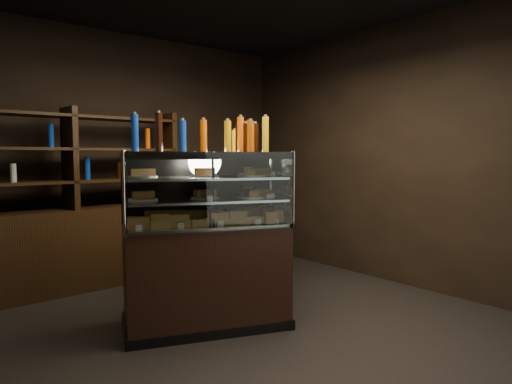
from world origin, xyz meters
The scene contains 7 objects.
ground centered at (0.00, 0.00, 0.00)m, with size 5.00×5.00×0.00m, color black.
room_shell centered at (0.00, 0.00, 1.94)m, with size 5.02×5.02×3.01m.
display_case centered at (0.33, 0.35, 0.51)m, with size 2.04×1.55×1.52m.
food_display centered at (0.33, 0.34, 1.10)m, with size 1.66×1.16×0.46m.
bottles_top centered at (0.32, 0.35, 1.65)m, with size 1.49×1.02×0.30m.
potted_conifer centered at (0.76, 0.51, 0.46)m, with size 0.38×0.38×0.81m.
back_shelving centered at (-0.55, 2.05, 0.60)m, with size 2.49×0.57×2.00m.
Camera 1 is at (-2.05, -3.06, 1.48)m, focal length 32.00 mm.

